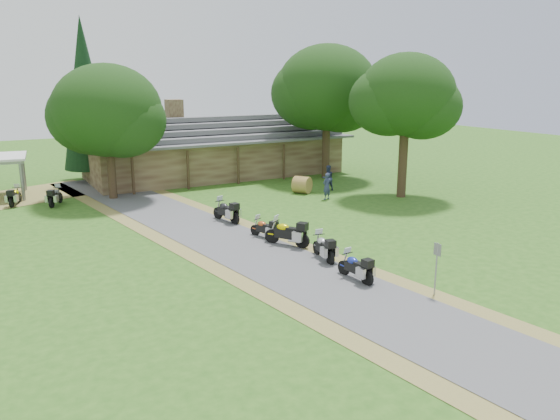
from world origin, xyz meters
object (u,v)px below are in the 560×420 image
motorcycle_row_c (287,232)px  motorcycle_row_e (226,210)px  lodge (215,146)px  hay_bale (302,185)px  motorcycle_row_d (264,227)px  motorcycle_row_a (355,266)px  motorcycle_row_b (324,246)px  motorcycle_carport_a (15,195)px  motorcycle_carport_b (55,195)px

motorcycle_row_c → motorcycle_row_e: motorcycle_row_c is taller
lodge → hay_bale: 10.25m
motorcycle_row_d → hay_bale: size_ratio=1.38×
motorcycle_row_a → motorcycle_row_b: (0.30, 2.76, 0.02)m
motorcycle_row_a → hay_bale: bearing=-28.7°
hay_bale → lodge: bearing=104.1°
motorcycle_row_a → hay_bale: motorcycle_row_a is taller
lodge → motorcycle_row_d: (-4.96, -18.21, -1.88)m
motorcycle_row_d → motorcycle_carport_a: bearing=17.4°
motorcycle_row_c → motorcycle_row_d: bearing=-20.7°
lodge → hay_bale: (2.46, -9.78, -1.85)m
motorcycle_row_e → hay_bale: motorcycle_row_e is taller
motorcycle_row_d → motorcycle_carport_b: 15.37m
lodge → motorcycle_carport_b: (-13.17, -5.22, -1.82)m
motorcycle_carport_a → motorcycle_row_e: bearing=-113.9°
motorcycle_row_b → motorcycle_carport_b: bearing=37.1°
motorcycle_row_b → motorcycle_carport_b: 19.42m
motorcycle_row_b → motorcycle_row_d: bearing=19.8°
lodge → motorcycle_row_b: size_ratio=11.61×
lodge → motorcycle_row_b: (-4.19, -22.45, -1.82)m
lodge → motorcycle_carport_b: 14.29m
motorcycle_row_b → motorcycle_carport_b: size_ratio=0.99×
motorcycle_row_c → motorcycle_carport_a: size_ratio=1.15×
motorcycle_row_d → hay_bale: 11.23m
lodge → motorcycle_row_b: bearing=-100.6°
motorcycle_carport_b → motorcycle_row_e: bearing=-111.8°
lodge → motorcycle_row_a: lodge is taller
motorcycle_row_a → motorcycle_carport_b: size_ratio=0.96×
motorcycle_carport_b → hay_bale: size_ratio=1.55×
motorcycle_row_e → hay_bale: bearing=-72.7°
motorcycle_row_d → motorcycle_carport_b: size_ratio=0.89×
motorcycle_row_c → motorcycle_carport_b: 16.99m
hay_bale → motorcycle_row_d: bearing=-131.3°
motorcycle_row_c → motorcycle_carport_b: motorcycle_row_c is taller
lodge → motorcycle_row_a: 25.67m
motorcycle_row_d → motorcycle_carport_a: size_ratio=0.91×
motorcycle_row_d → motorcycle_row_c: bearing=173.1°
motorcycle_row_e → motorcycle_carport_a: size_ratio=1.10×
motorcycle_carport_b → motorcycle_row_d: bearing=-120.3°
motorcycle_row_a → motorcycle_row_e: 10.94m
motorcycle_row_b → motorcycle_row_d: motorcycle_row_b is taller
motorcycle_row_e → motorcycle_row_c: bearing=174.8°
motorcycle_row_a → hay_bale: (6.96, 15.43, -0.01)m
motorcycle_row_d → motorcycle_carport_b: (-8.22, 12.99, 0.07)m
motorcycle_row_b → motorcycle_carport_a: (-11.22, 18.54, -0.01)m
motorcycle_carport_b → hay_bale: bearing=-78.8°
motorcycle_row_c → motorcycle_carport_a: bearing=1.6°
motorcycle_row_b → motorcycle_row_d: size_ratio=1.11×
motorcycle_row_c → motorcycle_row_d: motorcycle_row_c is taller
motorcycle_row_c → motorcycle_carport_b: size_ratio=1.13×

